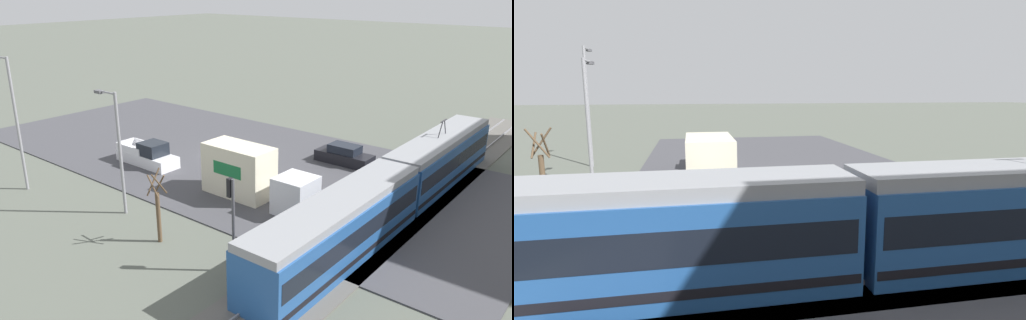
% 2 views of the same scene
% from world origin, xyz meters
% --- Properties ---
extents(ground_plane, '(320.00, 320.00, 0.00)m').
position_xyz_m(ground_plane, '(0.00, 0.00, 0.00)').
color(ground_plane, '#565B51').
extents(road_surface, '(20.46, 46.96, 0.08)m').
position_xyz_m(road_surface, '(0.00, 0.00, 0.04)').
color(road_surface, '#424247').
rests_on(road_surface, ground).
extents(rail_bed, '(55.34, 4.40, 0.22)m').
position_xyz_m(rail_bed, '(0.00, 15.37, 0.05)').
color(rail_bed, '#5B5954').
rests_on(rail_bed, ground).
extents(light_rail_tram, '(28.21, 2.82, 4.51)m').
position_xyz_m(light_rail_tram, '(1.48, 15.37, 1.72)').
color(light_rail_tram, '#235193').
rests_on(light_rail_tram, ground).
extents(box_truck, '(2.39, 8.20, 3.47)m').
position_xyz_m(box_truck, '(5.47, 6.98, 1.68)').
color(box_truck, silver).
rests_on(box_truck, ground).
extents(pickup_truck, '(1.93, 5.60, 1.92)m').
position_xyz_m(pickup_truck, '(5.52, -3.71, 0.80)').
color(pickup_truck, silver).
rests_on(pickup_truck, ground).
extents(sedan_car_0, '(1.81, 4.59, 1.53)m').
position_xyz_m(sedan_car_0, '(-4.58, 8.26, 0.71)').
color(sedan_car_0, black).
rests_on(sedan_car_0, ground).
extents(traffic_light_pole, '(0.28, 0.47, 4.97)m').
position_xyz_m(traffic_light_pole, '(12.91, 11.92, 3.24)').
color(traffic_light_pole, '#47474C').
rests_on(traffic_light_pole, ground).
extents(street_tree, '(1.01, 0.84, 4.24)m').
position_xyz_m(street_tree, '(13.24, 6.75, 1.93)').
color(street_tree, brown).
rests_on(street_tree, ground).
extents(street_lamp_near_crossing, '(0.36, 1.95, 9.24)m').
position_xyz_m(street_lamp_near_crossing, '(14.14, -6.57, 5.26)').
color(street_lamp_near_crossing, gray).
rests_on(street_lamp_near_crossing, ground).
extents(street_lamp_mid_block, '(0.36, 1.95, 7.73)m').
position_xyz_m(street_lamp_mid_block, '(12.17, 1.99, 4.48)').
color(street_lamp_mid_block, gray).
rests_on(street_lamp_mid_block, ground).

